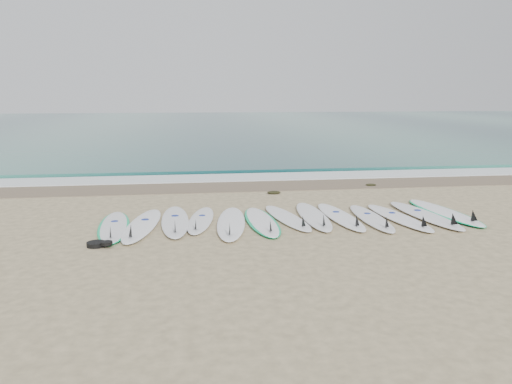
{
  "coord_description": "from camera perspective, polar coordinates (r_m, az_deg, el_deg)",
  "views": [
    {
      "loc": [
        -2.06,
        -10.02,
        2.65
      ],
      "look_at": [
        -0.51,
        1.19,
        0.4
      ],
      "focal_mm": 35.0,
      "sensor_mm": 36.0,
      "label": 1
    }
  ],
  "objects": [
    {
      "name": "surfboard_6",
      "position": [
        10.6,
        3.68,
        -2.96
      ],
      "size": [
        0.9,
        2.46,
        0.31
      ],
      "rotation": [
        0.0,
        0.0,
        0.17
      ],
      "color": "white",
      "rests_on": "ground"
    },
    {
      "name": "wet_sand_band",
      "position": [
        14.51,
        0.44,
        0.74
      ],
      "size": [
        120.0,
        1.8,
        0.01
      ],
      "primitive_type": "cube",
      "color": "brown",
      "rests_on": "ground"
    },
    {
      "name": "surfboard_7",
      "position": [
        10.77,
        6.63,
        -2.76
      ],
      "size": [
        0.64,
        2.65,
        0.34
      ],
      "rotation": [
        0.0,
        0.0,
        -0.03
      ],
      "color": "white",
      "rests_on": "ground"
    },
    {
      "name": "seaweed_far",
      "position": [
        14.88,
        12.99,
        0.81
      ],
      "size": [
        0.31,
        0.24,
        0.06
      ],
      "primitive_type": "ellipsoid",
      "color": "black",
      "rests_on": "ground"
    },
    {
      "name": "surfboard_11",
      "position": [
        11.38,
        18.88,
        -2.52
      ],
      "size": [
        0.87,
        2.78,
        0.35
      ],
      "rotation": [
        0.0,
        0.0,
        0.11
      ],
      "color": "white",
      "rests_on": "ground"
    },
    {
      "name": "surfboard_9",
      "position": [
        10.83,
        13.11,
        -2.92
      ],
      "size": [
        0.57,
        2.46,
        0.31
      ],
      "rotation": [
        0.0,
        0.0,
        -0.02
      ],
      "color": "white",
      "rests_on": "ground"
    },
    {
      "name": "wave_crest",
      "position": [
        17.34,
        -0.95,
        2.61
      ],
      "size": [
        120.0,
        1.0,
        0.1
      ],
      "primitive_type": "cube",
      "color": "#26635C",
      "rests_on": "ground"
    },
    {
      "name": "surfboard_2",
      "position": [
        10.41,
        -9.24,
        -3.31
      ],
      "size": [
        0.63,
        2.72,
        0.35
      ],
      "rotation": [
        0.0,
        0.0,
        0.02
      ],
      "color": "white",
      "rests_on": "ground"
    },
    {
      "name": "ocean",
      "position": [
        42.65,
        -5.12,
        7.64
      ],
      "size": [
        120.0,
        55.0,
        0.03
      ],
      "primitive_type": "cube",
      "color": "#26635C",
      "rests_on": "ground"
    },
    {
      "name": "surfboard_5",
      "position": [
        10.3,
        0.7,
        -3.38
      ],
      "size": [
        0.69,
        2.54,
        0.32
      ],
      "rotation": [
        0.0,
        0.0,
        0.04
      ],
      "color": "white",
      "rests_on": "ground"
    },
    {
      "name": "leash_coil",
      "position": [
        9.22,
        -17.57,
        -5.68
      ],
      "size": [
        0.46,
        0.36,
        0.11
      ],
      "color": "black",
      "rests_on": "ground"
    },
    {
      "name": "surfboard_10",
      "position": [
        11.02,
        16.12,
        -2.82
      ],
      "size": [
        0.84,
        2.58,
        0.32
      ],
      "rotation": [
        0.0,
        0.0,
        0.12
      ],
      "color": "white",
      "rests_on": "ground"
    },
    {
      "name": "surfboard_1",
      "position": [
        10.22,
        -12.94,
        -3.72
      ],
      "size": [
        0.89,
        2.75,
        0.35
      ],
      "rotation": [
        0.0,
        0.0,
        -0.12
      ],
      "color": "white",
      "rests_on": "ground"
    },
    {
      "name": "surfboard_12",
      "position": [
        11.85,
        20.81,
        -2.17
      ],
      "size": [
        0.92,
        2.77,
        0.35
      ],
      "rotation": [
        0.0,
        0.0,
        0.1
      ],
      "color": "white",
      "rests_on": "ground"
    },
    {
      "name": "surfboard_3",
      "position": [
        10.46,
        -6.36,
        -3.21
      ],
      "size": [
        0.81,
        2.38,
        0.3
      ],
      "rotation": [
        0.0,
        0.0,
        -0.14
      ],
      "color": "white",
      "rests_on": "ground"
    },
    {
      "name": "surfboard_0",
      "position": [
        10.31,
        -15.95,
        -3.81
      ],
      "size": [
        0.8,
        2.56,
        0.32
      ],
      "rotation": [
        0.0,
        0.0,
        0.08
      ],
      "color": "white",
      "rests_on": "ground"
    },
    {
      "name": "surfboard_8",
      "position": [
        10.82,
        9.7,
        -2.79
      ],
      "size": [
        0.67,
        2.59,
        0.33
      ],
      "rotation": [
        0.0,
        0.0,
        0.05
      ],
      "color": "white",
      "rests_on": "ground"
    },
    {
      "name": "surfboard_4",
      "position": [
        10.14,
        -2.87,
        -3.56
      ],
      "size": [
        0.88,
        2.79,
        0.35
      ],
      "rotation": [
        0.0,
        0.0,
        -0.11
      ],
      "color": "white",
      "rests_on": "ground"
    },
    {
      "name": "foam_band",
      "position": [
        15.87,
        -0.29,
        1.7
      ],
      "size": [
        120.0,
        1.4,
        0.04
      ],
      "primitive_type": "cube",
      "color": "silver",
      "rests_on": "ground"
    },
    {
      "name": "seaweed_near",
      "position": [
        13.37,
        2.06,
        -0.04
      ],
      "size": [
        0.36,
        0.28,
        0.07
      ],
      "primitive_type": "ellipsoid",
      "color": "black",
      "rests_on": "ground"
    },
    {
      "name": "ground",
      "position": [
        10.57,
        3.65,
        -3.3
      ],
      "size": [
        120.0,
        120.0,
        0.0
      ],
      "primitive_type": "plane",
      "color": "tan"
    }
  ]
}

